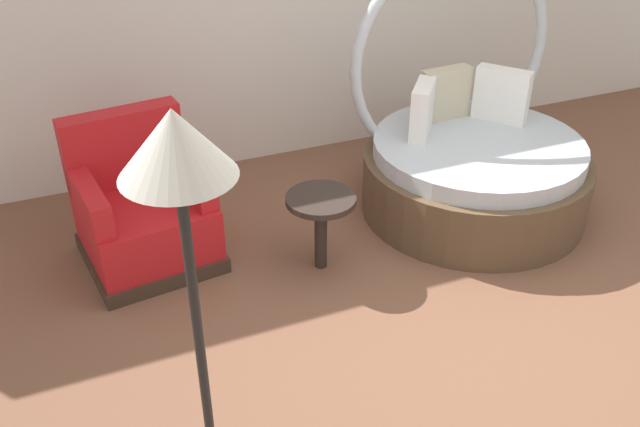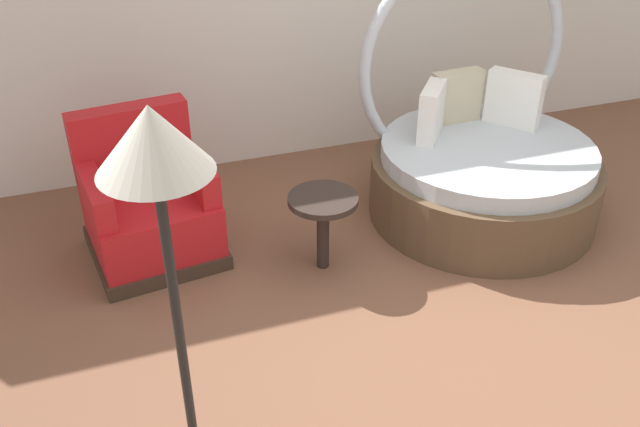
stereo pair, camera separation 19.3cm
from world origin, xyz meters
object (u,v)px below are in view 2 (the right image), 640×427
at_px(floor_lamp, 158,185).
at_px(round_daybed, 481,163).
at_px(side_table, 323,210).
at_px(red_armchair, 149,208).

bearing_deg(floor_lamp, round_daybed, 35.12).
bearing_deg(side_table, red_armchair, 151.58).
xyz_separation_m(side_table, floor_lamp, (-1.07, -1.37, 1.11)).
relative_size(round_daybed, side_table, 3.50).
height_order(round_daybed, side_table, round_daybed).
height_order(round_daybed, red_armchair, round_daybed).
distance_m(side_table, floor_lamp, 2.06).
bearing_deg(round_daybed, floor_lamp, -144.88).
relative_size(red_armchair, side_table, 1.81).
distance_m(round_daybed, floor_lamp, 3.12).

